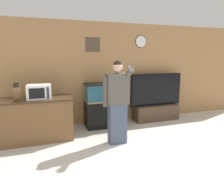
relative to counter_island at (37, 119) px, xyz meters
The scene contains 7 objects.
wall_back_paneled 1.93m from the counter_island, 24.07° to the left, with size 10.00×0.08×2.60m.
counter_island is the anchor object (origin of this frame).
microwave 0.59m from the counter_island, 36.13° to the right, with size 0.47×0.36×0.29m.
knife_block 0.68m from the counter_island, behind, with size 0.12×0.10×0.34m.
aquarium_on_stand 1.57m from the counter_island, 13.79° to the left, with size 0.87×0.49×1.09m.
tv_on_stand 3.09m from the counter_island, ahead, with size 1.50×0.40×1.29m.
person_standing 1.72m from the counter_island, 23.92° to the right, with size 0.53×0.40×1.67m.
Camera 1 is at (-1.37, -1.98, 1.75)m, focal length 32.00 mm.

